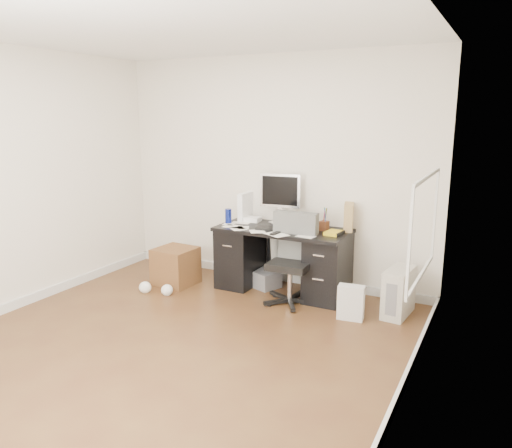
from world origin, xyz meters
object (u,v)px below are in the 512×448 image
(keyboard, at_px, (277,229))
(pc_tower, at_px, (399,292))
(office_chair, at_px, (290,260))
(wicker_basket, at_px, (176,266))
(desk, at_px, (283,258))
(lcd_monitor, at_px, (280,199))

(keyboard, relative_size, pc_tower, 0.96)
(keyboard, height_order, office_chair, office_chair)
(office_chair, height_order, pc_tower, office_chair)
(pc_tower, bearing_deg, keyboard, -174.02)
(keyboard, distance_m, wicker_basket, 1.37)
(office_chair, distance_m, wicker_basket, 1.51)
(desk, relative_size, office_chair, 1.52)
(keyboard, xyz_separation_m, office_chair, (0.25, -0.20, -0.27))
(desk, relative_size, pc_tower, 3.06)
(lcd_monitor, relative_size, wicker_basket, 1.37)
(lcd_monitor, bearing_deg, pc_tower, -18.24)
(lcd_monitor, height_order, keyboard, lcd_monitor)
(desk, distance_m, lcd_monitor, 0.69)
(office_chair, xyz_separation_m, wicker_basket, (-1.48, -0.04, -0.27))
(desk, xyz_separation_m, wicker_basket, (-1.25, -0.36, -0.18))
(lcd_monitor, bearing_deg, office_chair, -62.15)
(lcd_monitor, bearing_deg, keyboard, -78.92)
(keyboard, relative_size, wicker_basket, 1.06)
(wicker_basket, bearing_deg, desk, 15.95)
(desk, bearing_deg, keyboard, -99.93)
(desk, height_order, office_chair, office_chair)
(desk, distance_m, wicker_basket, 1.31)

